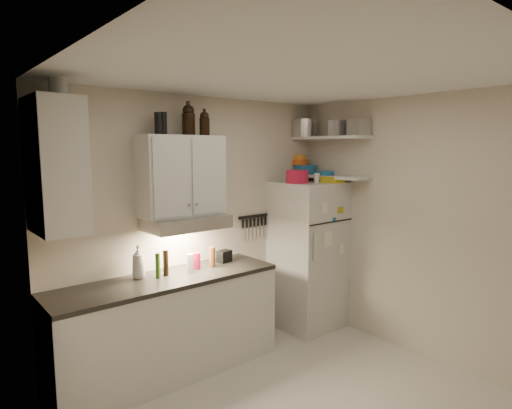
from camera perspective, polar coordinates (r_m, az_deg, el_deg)
ceiling at (r=3.24m, az=7.10°, el=16.88°), size 3.20×3.00×0.02m
back_wall at (r=4.44m, az=-7.54°, el=-2.68°), size 3.20×0.02×2.60m
left_wall at (r=2.43m, az=-21.01°, el=-11.64°), size 0.02×3.00×2.60m
right_wall at (r=4.57m, az=20.80°, el=-2.82°), size 0.02×3.00×2.60m
base_cabinet at (r=4.16m, az=-11.62°, el=-15.85°), size 2.10×0.60×0.88m
countertop at (r=4.01m, az=-11.79°, el=-9.79°), size 2.10×0.62×0.04m
upper_cabinet at (r=4.08m, az=-9.92°, el=3.80°), size 0.80×0.33×0.75m
side_cabinet at (r=3.51m, az=-25.15°, el=4.69°), size 0.33×0.55×1.00m
range_hood at (r=4.07m, az=-9.33°, el=-2.36°), size 0.76×0.46×0.12m
fridge at (r=5.05m, az=6.90°, el=-6.66°), size 0.70×0.68×1.70m
shelf_hi at (r=4.96m, az=9.89°, el=8.76°), size 0.30×0.95×0.03m
shelf_lo at (r=4.97m, az=9.78°, el=3.69°), size 0.30×0.95×0.03m
knife_strip at (r=4.82m, az=-0.33°, el=-1.58°), size 0.42×0.02×0.03m
dutch_oven at (r=4.73m, az=5.53°, el=3.73°), size 0.26×0.26×0.14m
book_stack at (r=4.85m, az=10.20°, el=3.30°), size 0.19×0.23×0.07m
spice_jar at (r=4.85m, az=8.11°, el=3.55°), size 0.08×0.08×0.11m
stock_pot at (r=5.16m, az=6.53°, el=10.08°), size 0.31×0.31×0.21m
tin_a at (r=4.93m, az=10.95°, el=9.95°), size 0.22×0.21×0.18m
tin_b at (r=4.80m, az=13.56°, el=10.00°), size 0.21×0.21×0.18m
bowl_teal at (r=5.20m, az=6.60°, el=4.68°), size 0.27×0.27×0.11m
bowl_orange at (r=5.25m, az=5.77°, el=5.66°), size 0.22×0.22×0.07m
bowl_yellow at (r=5.25m, az=5.78°, el=6.32°), size 0.17×0.17×0.05m
plates at (r=4.95m, az=9.22°, el=4.16°), size 0.22×0.22×0.05m
growler_a at (r=4.11m, az=-8.99°, el=11.11°), size 0.15×0.15×0.29m
growler_b at (r=4.12m, az=-6.89°, el=10.71°), size 0.11×0.11×0.23m
thermos_a at (r=4.02m, az=-12.29°, el=10.50°), size 0.07×0.07×0.20m
thermos_b at (r=3.93m, az=-12.90°, el=10.49°), size 0.09×0.09×0.19m
side_jar at (r=3.65m, az=-24.87°, el=14.06°), size 0.16×0.16×0.18m
soap_bottle at (r=4.00m, az=-15.43°, el=-7.14°), size 0.16×0.16×0.33m
pepper_mill at (r=4.25m, az=-5.87°, el=-6.99°), size 0.07×0.07×0.20m
oil_bottle at (r=3.97m, az=-12.96°, el=-7.94°), size 0.06×0.06×0.23m
vinegar_bottle at (r=4.03m, az=-11.94°, el=-7.62°), size 0.05×0.05×0.24m
clear_bottle at (r=4.11m, az=-8.77°, el=-7.72°), size 0.07×0.07×0.17m
red_jar at (r=4.21m, az=-7.97°, el=-7.44°), size 0.10×0.10×0.16m
caddy at (r=4.44m, az=-4.25°, el=-6.88°), size 0.15×0.12×0.12m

